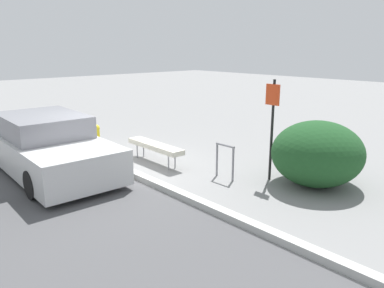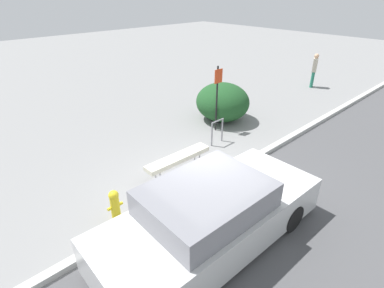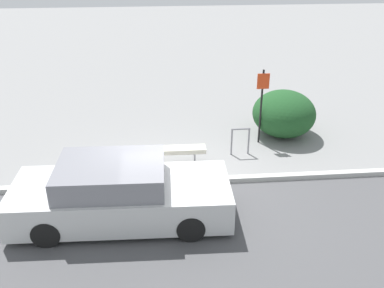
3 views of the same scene
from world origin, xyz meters
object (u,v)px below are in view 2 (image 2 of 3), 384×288
(bike_rack, at_px, (217,129))
(sign_post, at_px, (217,93))
(fire_hydrant, at_px, (115,204))
(parked_car_near, at_px, (211,216))
(bench, at_px, (178,158))
(pedestrian, at_px, (314,70))

(bike_rack, height_order, sign_post, sign_post)
(fire_hydrant, height_order, parked_car_near, parked_car_near)
(bike_rack, bearing_deg, parked_car_near, -138.91)
(bike_rack, distance_m, parked_car_near, 4.33)
(bench, height_order, fire_hydrant, fire_hydrant)
(sign_post, height_order, parked_car_near, sign_post)
(pedestrian, relative_size, parked_car_near, 0.35)
(parked_car_near, bearing_deg, pedestrian, 20.00)
(fire_hydrant, relative_size, parked_car_near, 0.16)
(bench, bearing_deg, fire_hydrant, -166.69)
(fire_hydrant, xyz_separation_m, parked_car_near, (1.05, -1.87, 0.24))
(fire_hydrant, bearing_deg, bench, 12.62)
(bench, distance_m, pedestrian, 10.38)
(sign_post, distance_m, pedestrian, 7.49)
(sign_post, bearing_deg, bike_rack, -135.36)
(bike_rack, xyz_separation_m, pedestrian, (8.20, 0.96, 0.40))
(bike_rack, xyz_separation_m, parked_car_near, (-3.26, -2.84, 0.14))
(bike_rack, bearing_deg, sign_post, 44.64)
(bike_rack, height_order, fire_hydrant, bike_rack)
(bench, bearing_deg, bike_rack, 13.45)
(bench, xyz_separation_m, pedestrian, (10.27, 1.43, 0.45))
(bike_rack, height_order, parked_car_near, parked_car_near)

